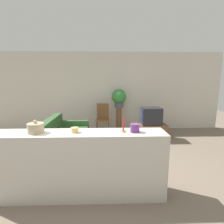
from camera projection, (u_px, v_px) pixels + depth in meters
ground_plane at (81, 183)px, 3.02m from camera, size 14.00×14.00×0.00m
wall_back at (93, 92)px, 6.15m from camera, size 9.00×0.06×2.70m
couch at (65, 138)px, 4.50m from camera, size 0.97×1.60×0.80m
tv_stand at (151, 131)px, 5.34m from camera, size 0.92×0.53×0.44m
television at (151, 116)px, 5.26m from camera, size 0.59×0.47×0.51m
wooden_chair at (103, 117)px, 5.78m from camera, size 0.44×0.44×0.98m
plant_stand at (119, 119)px, 6.01m from camera, size 0.17×0.17×0.84m
potted_plant at (119, 97)px, 5.87m from camera, size 0.49×0.49×0.62m
foreground_counter at (77, 165)px, 2.62m from camera, size 2.65×0.44×1.01m
decorative_bowl at (36, 128)px, 2.50m from camera, size 0.23×0.23×0.19m
candle_jar at (75, 130)px, 2.52m from camera, size 0.11×0.11×0.07m
candlestick at (123, 127)px, 2.54m from camera, size 0.07×0.07×0.23m
coffee_tin at (135, 128)px, 2.55m from camera, size 0.13×0.13×0.12m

